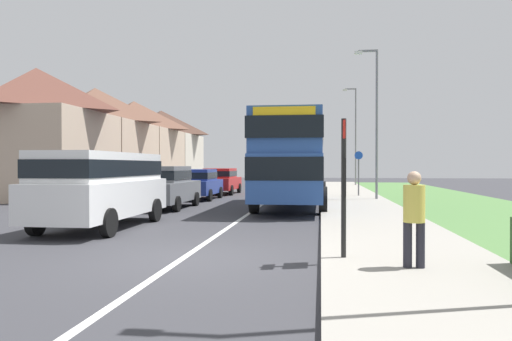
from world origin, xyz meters
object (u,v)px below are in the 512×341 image
at_px(double_decker_bus, 293,156).
at_px(parked_van_white, 102,183).
at_px(street_lamp_far, 355,131).
at_px(street_lamp_mid, 375,114).
at_px(cycle_route_sign, 359,171).
at_px(parked_car_blue, 197,183).
at_px(parked_car_red, 221,180).
at_px(parked_car_grey, 165,185).
at_px(pedestrian_at_stop, 414,214).
at_px(bus_stop_sign, 344,178).

bearing_deg(double_decker_bus, parked_van_white, -123.92).
bearing_deg(street_lamp_far, parked_van_white, -107.26).
height_order(street_lamp_mid, street_lamp_far, street_lamp_far).
relative_size(cycle_route_sign, street_lamp_far, 0.31).
distance_m(parked_car_blue, parked_car_red, 4.90).
height_order(parked_car_grey, pedestrian_at_stop, parked_car_grey).
relative_size(parked_van_white, street_lamp_far, 0.67).
bearing_deg(cycle_route_sign, parked_van_white, -120.32).
distance_m(parked_car_grey, parked_car_blue, 5.28).
relative_size(parked_van_white, parked_car_blue, 1.35).
bearing_deg(parked_van_white, double_decker_bus, 56.08).
relative_size(pedestrian_at_stop, cycle_route_sign, 0.66).
xyz_separation_m(parked_van_white, street_lamp_mid, (8.71, 11.40, 2.98)).
bearing_deg(street_lamp_mid, pedestrian_at_stop, -93.92).
height_order(bus_stop_sign, street_lamp_far, street_lamp_far).
height_order(double_decker_bus, pedestrian_at_stop, double_decker_bus).
bearing_deg(parked_car_red, pedestrian_at_stop, -70.45).
xyz_separation_m(double_decker_bus, street_lamp_mid, (3.77, 4.06, 2.11)).
height_order(parked_van_white, parked_car_blue, parked_van_white).
xyz_separation_m(parked_van_white, bus_stop_sign, (6.51, -4.19, 0.27)).
distance_m(parked_van_white, street_lamp_far, 30.20).
distance_m(parked_van_white, parked_car_red, 16.34).
bearing_deg(parked_car_blue, pedestrian_at_stop, -64.63).
distance_m(double_decker_bus, parked_car_red, 10.33).
relative_size(bus_stop_sign, street_lamp_far, 0.32).
bearing_deg(pedestrian_at_stop, bus_stop_sign, 144.74).
height_order(cycle_route_sign, street_lamp_far, street_lamp_far).
height_order(parked_van_white, street_lamp_far, street_lamp_far).
distance_m(parked_car_grey, pedestrian_at_stop, 13.56).
height_order(parked_car_blue, street_lamp_far, street_lamp_far).
bearing_deg(double_decker_bus, parked_car_blue, 141.31).
bearing_deg(parked_car_blue, double_decker_bus, -38.69).
bearing_deg(double_decker_bus, bus_stop_sign, -82.23).
bearing_deg(parked_car_grey, street_lamp_far, 68.03).
xyz_separation_m(street_lamp_mid, street_lamp_far, (0.20, 17.25, 0.41)).
relative_size(parked_car_blue, parked_car_red, 0.89).
distance_m(bus_stop_sign, cycle_route_sign, 18.18).
relative_size(street_lamp_mid, street_lamp_far, 0.90).
relative_size(parked_car_grey, street_lamp_far, 0.55).
xyz_separation_m(bus_stop_sign, cycle_route_sign, (1.63, 18.11, -0.11)).
distance_m(double_decker_bus, street_lamp_mid, 5.93).
relative_size(parked_car_blue, bus_stop_sign, 1.56).
xyz_separation_m(pedestrian_at_stop, cycle_route_sign, (0.55, 18.87, 0.45)).
distance_m(parked_van_white, bus_stop_sign, 7.75).
bearing_deg(parked_van_white, street_lamp_mid, 52.63).
distance_m(pedestrian_at_stop, street_lamp_far, 33.84).
distance_m(parked_van_white, cycle_route_sign, 16.12).
bearing_deg(pedestrian_at_stop, parked_car_red, 109.55).
distance_m(parked_car_grey, parked_car_red, 10.18).
distance_m(parked_car_blue, bus_stop_sign, 17.02).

